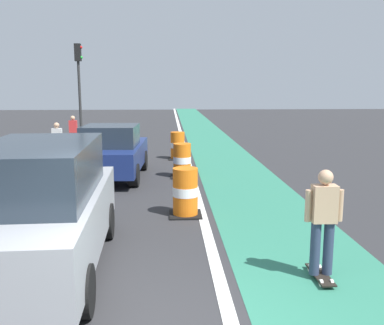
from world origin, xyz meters
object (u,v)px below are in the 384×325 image
at_px(pedestrian_waiting, 73,133).
at_px(traffic_barrel_front, 185,193).
at_px(traffic_barrel_mid, 182,161).
at_px(pedestrian_crossing, 58,143).
at_px(parked_sedan_second, 112,152).
at_px(traffic_light_corner, 79,75).
at_px(traffic_barrel_back, 178,146).
at_px(parked_suv_nearest, 40,208).
at_px(skateboarder_on_lane, 323,221).

bearing_deg(pedestrian_waiting, traffic_barrel_front, -65.00).
xyz_separation_m(traffic_barrel_front, pedestrian_waiting, (-4.59, 9.85, 0.33)).
bearing_deg(traffic_barrel_mid, pedestrian_crossing, 155.22).
xyz_separation_m(parked_sedan_second, pedestrian_waiting, (-2.44, 5.71, 0.03)).
bearing_deg(traffic_light_corner, pedestrian_crossing, -84.72).
height_order(traffic_barrel_back, pedestrian_waiting, pedestrian_waiting).
distance_m(traffic_barrel_mid, traffic_light_corner, 11.65).
distance_m(parked_sedan_second, pedestrian_crossing, 3.03).
relative_size(parked_suv_nearest, traffic_barrel_front, 4.28).
height_order(parked_suv_nearest, traffic_barrel_mid, parked_suv_nearest).
xyz_separation_m(traffic_barrel_mid, traffic_light_corner, (-5.17, 10.00, 2.97)).
bearing_deg(traffic_barrel_front, pedestrian_waiting, 115.00).
height_order(traffic_barrel_front, pedestrian_waiting, pedestrian_waiting).
distance_m(traffic_barrel_front, traffic_barrel_mid, 4.16).
bearing_deg(traffic_barrel_mid, parked_suv_nearest, -109.03).
relative_size(traffic_barrel_mid, pedestrian_waiting, 0.68).
distance_m(traffic_barrel_mid, traffic_barrel_back, 3.48).
bearing_deg(pedestrian_waiting, skateboarder_on_lane, -63.73).
bearing_deg(traffic_light_corner, pedestrian_waiting, -83.19).
relative_size(parked_sedan_second, pedestrian_crossing, 2.59).
height_order(parked_suv_nearest, traffic_barrel_front, parked_suv_nearest).
distance_m(parked_suv_nearest, traffic_barrel_front, 3.72).
relative_size(traffic_barrel_front, pedestrian_waiting, 0.68).
distance_m(traffic_barrel_front, pedestrian_waiting, 10.87).
xyz_separation_m(traffic_barrel_mid, pedestrian_waiting, (-4.65, 5.69, 0.33)).
bearing_deg(traffic_barrel_back, traffic_barrel_mid, -88.83).
bearing_deg(parked_suv_nearest, traffic_light_corner, 99.21).
height_order(skateboarder_on_lane, parked_suv_nearest, parked_suv_nearest).
xyz_separation_m(pedestrian_crossing, pedestrian_waiting, (-0.22, 3.64, 0.00)).
bearing_deg(pedestrian_waiting, parked_sedan_second, -66.84).
distance_m(parked_sedan_second, traffic_barrel_back, 4.11).
xyz_separation_m(parked_suv_nearest, traffic_barrel_front, (2.35, 2.84, -0.50)).
bearing_deg(traffic_light_corner, parked_suv_nearest, -80.79).
bearing_deg(traffic_light_corner, parked_sedan_second, -73.56).
height_order(parked_sedan_second, traffic_light_corner, traffic_light_corner).
bearing_deg(traffic_barrel_mid, traffic_barrel_back, 91.17).
bearing_deg(traffic_barrel_front, pedestrian_crossing, 125.17).
relative_size(parked_sedan_second, traffic_light_corner, 0.82).
bearing_deg(traffic_barrel_front, parked_suv_nearest, -129.64).
height_order(skateboarder_on_lane, pedestrian_crossing, skateboarder_on_lane).
bearing_deg(parked_suv_nearest, skateboarder_on_lane, -6.73).
height_order(skateboarder_on_lane, traffic_barrel_back, skateboarder_on_lane).
height_order(traffic_barrel_mid, pedestrian_waiting, pedestrian_waiting).
relative_size(traffic_barrel_front, traffic_light_corner, 0.21).
relative_size(skateboarder_on_lane, traffic_barrel_back, 1.55).
xyz_separation_m(traffic_light_corner, pedestrian_crossing, (0.73, -7.96, -2.64)).
xyz_separation_m(skateboarder_on_lane, traffic_barrel_front, (-1.92, 3.34, -0.38)).
xyz_separation_m(parked_suv_nearest, parked_sedan_second, (0.20, 6.98, -0.20)).
xyz_separation_m(traffic_barrel_front, traffic_barrel_back, (-0.01, 7.64, 0.00)).
height_order(parked_suv_nearest, pedestrian_waiting, parked_suv_nearest).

